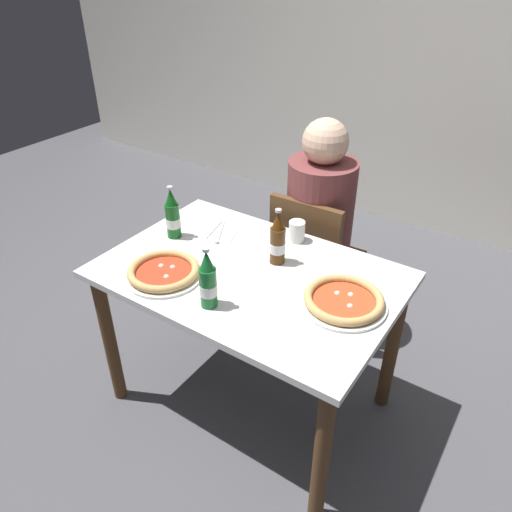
{
  "coord_description": "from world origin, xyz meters",
  "views": [
    {
      "loc": [
        0.94,
        -1.35,
        1.89
      ],
      "look_at": [
        0.0,
        0.05,
        0.8
      ],
      "focal_mm": 34.43,
      "sensor_mm": 36.0,
      "label": 1
    }
  ],
  "objects_px": {
    "chair_behind_table": "(312,258)",
    "beer_bottle_center": "(207,282)",
    "paper_cup": "(297,231)",
    "diner_seated": "(318,237)",
    "beer_bottle_right": "(278,240)",
    "napkin_with_cutlery": "(217,232)",
    "pizza_marinara_far": "(344,301)",
    "dining_table_main": "(249,294)",
    "beer_bottle_left": "(173,216)",
    "pizza_margherita_near": "(164,272)"
  },
  "relations": [
    {
      "from": "napkin_with_cutlery",
      "to": "diner_seated",
      "type": "bearing_deg",
      "value": 59.1
    },
    {
      "from": "pizza_marinara_far",
      "to": "beer_bottle_left",
      "type": "distance_m",
      "value": 0.86
    },
    {
      "from": "napkin_with_cutlery",
      "to": "paper_cup",
      "type": "bearing_deg",
      "value": 22.52
    },
    {
      "from": "dining_table_main",
      "to": "pizza_marinara_far",
      "type": "relative_size",
      "value": 3.72
    },
    {
      "from": "chair_behind_table",
      "to": "pizza_margherita_near",
      "type": "height_order",
      "value": "chair_behind_table"
    },
    {
      "from": "dining_table_main",
      "to": "beer_bottle_left",
      "type": "xyz_separation_m",
      "value": [
        -0.45,
        0.05,
        0.22
      ]
    },
    {
      "from": "napkin_with_cutlery",
      "to": "paper_cup",
      "type": "xyz_separation_m",
      "value": [
        0.34,
        0.14,
        0.04
      ]
    },
    {
      "from": "paper_cup",
      "to": "diner_seated",
      "type": "bearing_deg",
      "value": 99.51
    },
    {
      "from": "pizza_margherita_near",
      "to": "paper_cup",
      "type": "distance_m",
      "value": 0.62
    },
    {
      "from": "diner_seated",
      "to": "beer_bottle_left",
      "type": "bearing_deg",
      "value": -124.65
    },
    {
      "from": "dining_table_main",
      "to": "pizza_margherita_near",
      "type": "distance_m",
      "value": 0.37
    },
    {
      "from": "pizza_marinara_far",
      "to": "napkin_with_cutlery",
      "type": "bearing_deg",
      "value": 167.17
    },
    {
      "from": "dining_table_main",
      "to": "napkin_with_cutlery",
      "type": "bearing_deg",
      "value": 149.52
    },
    {
      "from": "paper_cup",
      "to": "chair_behind_table",
      "type": "bearing_deg",
      "value": 100.82
    },
    {
      "from": "beer_bottle_center",
      "to": "paper_cup",
      "type": "height_order",
      "value": "beer_bottle_center"
    },
    {
      "from": "diner_seated",
      "to": "beer_bottle_left",
      "type": "distance_m",
      "value": 0.79
    },
    {
      "from": "beer_bottle_center",
      "to": "paper_cup",
      "type": "xyz_separation_m",
      "value": [
        0.04,
        0.58,
        -0.06
      ]
    },
    {
      "from": "beer_bottle_left",
      "to": "beer_bottle_right",
      "type": "relative_size",
      "value": 1.0
    },
    {
      "from": "chair_behind_table",
      "to": "beer_bottle_center",
      "type": "xyz_separation_m",
      "value": [
        0.02,
        -0.87,
        0.37
      ]
    },
    {
      "from": "diner_seated",
      "to": "napkin_with_cutlery",
      "type": "relative_size",
      "value": 5.26
    },
    {
      "from": "pizza_marinara_far",
      "to": "beer_bottle_left",
      "type": "height_order",
      "value": "beer_bottle_left"
    },
    {
      "from": "beer_bottle_right",
      "to": "diner_seated",
      "type": "bearing_deg",
      "value": 98.14
    },
    {
      "from": "dining_table_main",
      "to": "beer_bottle_center",
      "type": "distance_m",
      "value": 0.34
    },
    {
      "from": "beer_bottle_left",
      "to": "paper_cup",
      "type": "xyz_separation_m",
      "value": [
        0.48,
        0.28,
        -0.06
      ]
    },
    {
      "from": "pizza_marinara_far",
      "to": "beer_bottle_left",
      "type": "relative_size",
      "value": 1.31
    },
    {
      "from": "chair_behind_table",
      "to": "diner_seated",
      "type": "relative_size",
      "value": 0.7
    },
    {
      "from": "chair_behind_table",
      "to": "napkin_with_cutlery",
      "type": "xyz_separation_m",
      "value": [
        -0.29,
        -0.43,
        0.27
      ]
    },
    {
      "from": "pizza_marinara_far",
      "to": "beer_bottle_center",
      "type": "distance_m",
      "value": 0.51
    },
    {
      "from": "beer_bottle_center",
      "to": "napkin_with_cutlery",
      "type": "distance_m",
      "value": 0.54
    },
    {
      "from": "diner_seated",
      "to": "paper_cup",
      "type": "distance_m",
      "value": 0.4
    },
    {
      "from": "pizza_marinara_far",
      "to": "paper_cup",
      "type": "bearing_deg",
      "value": 140.95
    },
    {
      "from": "beer_bottle_right",
      "to": "paper_cup",
      "type": "height_order",
      "value": "beer_bottle_right"
    },
    {
      "from": "beer_bottle_left",
      "to": "paper_cup",
      "type": "relative_size",
      "value": 2.6
    },
    {
      "from": "pizza_marinara_far",
      "to": "paper_cup",
      "type": "height_order",
      "value": "paper_cup"
    },
    {
      "from": "chair_behind_table",
      "to": "pizza_margherita_near",
      "type": "distance_m",
      "value": 0.91
    },
    {
      "from": "beer_bottle_right",
      "to": "paper_cup",
      "type": "relative_size",
      "value": 2.6
    },
    {
      "from": "chair_behind_table",
      "to": "paper_cup",
      "type": "relative_size",
      "value": 8.95
    },
    {
      "from": "chair_behind_table",
      "to": "beer_bottle_left",
      "type": "relative_size",
      "value": 3.44
    },
    {
      "from": "chair_behind_table",
      "to": "paper_cup",
      "type": "bearing_deg",
      "value": 99.49
    },
    {
      "from": "beer_bottle_center",
      "to": "beer_bottle_right",
      "type": "distance_m",
      "value": 0.39
    },
    {
      "from": "chair_behind_table",
      "to": "beer_bottle_center",
      "type": "relative_size",
      "value": 3.44
    },
    {
      "from": "beer_bottle_right",
      "to": "napkin_with_cutlery",
      "type": "bearing_deg",
      "value": 171.53
    },
    {
      "from": "napkin_with_cutlery",
      "to": "chair_behind_table",
      "type": "bearing_deg",
      "value": 56.07
    },
    {
      "from": "pizza_marinara_far",
      "to": "napkin_with_cutlery",
      "type": "xyz_separation_m",
      "value": [
        -0.72,
        0.16,
        -0.02
      ]
    },
    {
      "from": "chair_behind_table",
      "to": "pizza_marinara_far",
      "type": "xyz_separation_m",
      "value": [
        0.43,
        -0.59,
        0.29
      ]
    },
    {
      "from": "beer_bottle_left",
      "to": "diner_seated",
      "type": "bearing_deg",
      "value": 55.35
    },
    {
      "from": "dining_table_main",
      "to": "beer_bottle_center",
      "type": "bearing_deg",
      "value": -90.82
    },
    {
      "from": "diner_seated",
      "to": "napkin_with_cutlery",
      "type": "bearing_deg",
      "value": -120.9
    },
    {
      "from": "chair_behind_table",
      "to": "paper_cup",
      "type": "height_order",
      "value": "chair_behind_table"
    },
    {
      "from": "diner_seated",
      "to": "paper_cup",
      "type": "bearing_deg",
      "value": -80.49
    }
  ]
}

